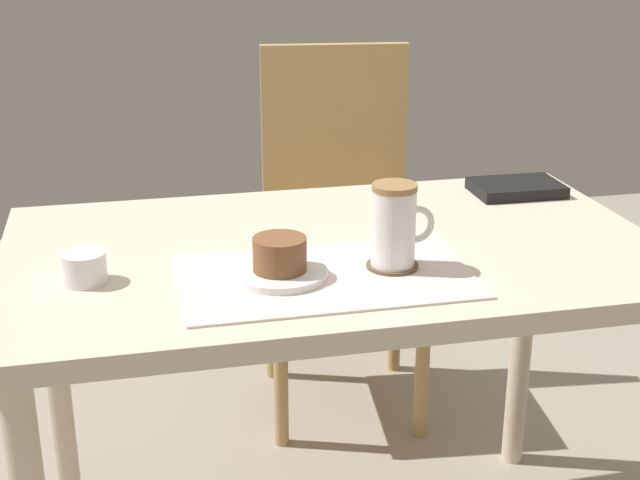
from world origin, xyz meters
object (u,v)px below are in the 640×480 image
object	(u,v)px
sugar_bowl	(84,268)
small_book	(516,188)
pastry	(280,254)
coffee_mug	(395,225)
wooden_chair	(339,217)
pastry_plate	(280,273)
dining_table	(334,289)

from	to	relation	value
sugar_bowl	small_book	world-z (taller)	sugar_bowl
pastry	sugar_bowl	world-z (taller)	pastry
pastry	coffee_mug	size ratio (longest dim) A/B	0.63
wooden_chair	pastry_plate	size ratio (longest dim) A/B	6.19
dining_table	coffee_mug	size ratio (longest dim) A/B	8.44
pastry_plate	sugar_bowl	bearing A→B (deg)	169.59
pastry	pastry_plate	bearing A→B (deg)	0.00
dining_table	sugar_bowl	world-z (taller)	sugar_bowl
wooden_chair	pastry	bearing A→B (deg)	76.26
coffee_mug	pastry	bearing A→B (deg)	-179.49
dining_table	pastry_plate	bearing A→B (deg)	-132.21
sugar_bowl	dining_table	bearing A→B (deg)	10.49
dining_table	coffee_mug	world-z (taller)	coffee_mug
small_book	coffee_mug	bearing A→B (deg)	-136.09
dining_table	pastry	bearing A→B (deg)	-132.21
coffee_mug	sugar_bowl	world-z (taller)	coffee_mug
pastry_plate	sugar_bowl	distance (m)	0.31
dining_table	pastry	xyz separation A→B (m)	(-0.12, -0.13, 0.13)
small_book	sugar_bowl	bearing A→B (deg)	-160.25
dining_table	small_book	world-z (taller)	small_book
dining_table	sugar_bowl	xyz separation A→B (m)	(-0.42, -0.08, 0.11)
coffee_mug	small_book	size ratio (longest dim) A/B	0.76
pastry	small_book	world-z (taller)	pastry
small_book	dining_table	bearing A→B (deg)	-153.10
pastry	coffee_mug	xyz separation A→B (m)	(0.19, 0.00, 0.03)
dining_table	small_book	distance (m)	0.50
pastry_plate	coffee_mug	size ratio (longest dim) A/B	1.12
wooden_chair	sugar_bowl	size ratio (longest dim) A/B	13.46
wooden_chair	sugar_bowl	xyz separation A→B (m)	(-0.61, -0.79, 0.23)
sugar_bowl	small_book	xyz separation A→B (m)	(0.87, 0.29, -0.01)
coffee_mug	sugar_bowl	xyz separation A→B (m)	(-0.49, 0.05, -0.05)
sugar_bowl	small_book	distance (m)	0.91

